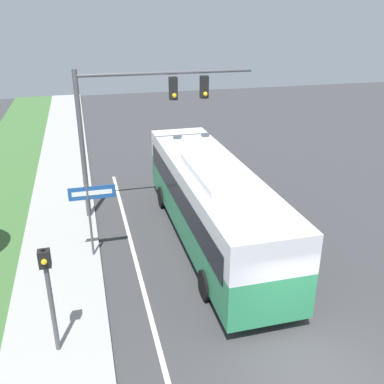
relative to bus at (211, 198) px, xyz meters
The scene contains 5 objects.
ground_plane 7.38m from the bus, 85.27° to the right, with size 80.00×80.00×0.00m, color #38383A.
bus is the anchor object (origin of this frame).
signal_gantry 4.70m from the bus, 125.22° to the left, with size 7.18×0.41×6.19m.
pedestrian_signal 7.28m from the bus, 139.76° to the right, with size 0.28×0.34×3.06m.
street_sign 4.36m from the bus, behind, with size 1.58×0.08×2.80m.
Camera 1 is at (-4.99, -6.77, 8.20)m, focal length 40.00 mm.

